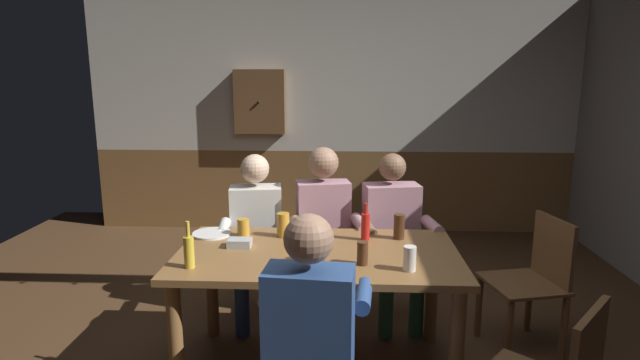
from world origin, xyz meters
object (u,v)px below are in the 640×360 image
object	(u,v)px
bottle_0	(365,226)
pint_glass_1	(362,253)
bottle_1	(189,251)
pint_glass_3	(410,259)
person_2	(393,231)
dining_table	(318,269)
pint_glass_5	(243,228)
person_1	(325,227)
wall_dart_cabinet	(260,102)
person_0	(256,230)
table_candle	(296,255)
pint_glass_0	(399,227)
person_3	(312,322)
plate_0	(212,234)
pint_glass_2	(283,225)
condiment_caddy	(240,243)
chair_empty_near_right	(534,279)
pint_glass_4	(319,250)

from	to	relation	value
bottle_0	pint_glass_1	xyz separation A→B (m)	(-0.03, -0.42, -0.03)
bottle_0	bottle_1	size ratio (longest dim) A/B	0.92
bottle_1	pint_glass_1	size ratio (longest dim) A/B	1.98
pint_glass_3	person_2	bearing A→B (deg)	89.58
dining_table	pint_glass_5	xyz separation A→B (m)	(-0.49, 0.27, 0.17)
person_1	wall_dart_cabinet	size ratio (longest dim) A/B	1.82
pint_glass_3	pint_glass_1	bearing A→B (deg)	163.35
person_0	person_2	bearing A→B (deg)	171.82
table_candle	pint_glass_0	distance (m)	0.75
pint_glass_5	person_3	bearing A→B (deg)	-62.20
person_3	pint_glass_3	bearing A→B (deg)	45.28
plate_0	pint_glass_5	distance (m)	0.22
person_1	pint_glass_2	world-z (taller)	person_1
bottle_0	pint_glass_0	xyz separation A→B (m)	(0.21, 0.04, -0.01)
dining_table	person_1	distance (m)	0.69
pint_glass_1	wall_dart_cabinet	distance (m)	3.21
condiment_caddy	pint_glass_1	size ratio (longest dim) A/B	1.07
person_2	wall_dart_cabinet	world-z (taller)	wall_dart_cabinet
bottle_1	bottle_0	bearing A→B (deg)	27.74
person_3	pint_glass_2	xyz separation A→B (m)	(-0.24, 0.95, 0.17)
person_3	chair_empty_near_right	xyz separation A→B (m)	(1.39, 1.01, -0.19)
dining_table	table_candle	distance (m)	0.25
bottle_0	pint_glass_5	xyz separation A→B (m)	(-0.78, 0.04, -0.03)
chair_empty_near_right	wall_dart_cabinet	size ratio (longest dim) A/B	1.26
dining_table	condiment_caddy	bearing A→B (deg)	172.87
person_0	pint_glass_1	bearing A→B (deg)	121.66
wall_dart_cabinet	chair_empty_near_right	bearing A→B (deg)	-48.32
person_3	pint_glass_3	world-z (taller)	person_3
pint_glass_0	pint_glass_4	distance (m)	0.65
condiment_caddy	bottle_1	size ratio (longest dim) A/B	0.54
person_1	wall_dart_cabinet	bearing A→B (deg)	-80.22
table_candle	bottle_1	bearing A→B (deg)	-168.98
dining_table	person_0	xyz separation A→B (m)	(-0.48, 0.68, 0.02)
person_3	table_candle	world-z (taller)	person_3
person_0	bottle_1	world-z (taller)	person_0
dining_table	person_1	size ratio (longest dim) A/B	1.30
pint_glass_3	wall_dart_cabinet	distance (m)	3.37
dining_table	pint_glass_1	bearing A→B (deg)	-37.22
condiment_caddy	pint_glass_1	bearing A→B (deg)	-19.10
bottle_0	bottle_1	distance (m)	1.09
pint_glass_5	person_2	bearing A→B (deg)	22.78
pint_glass_1	bottle_1	bearing A→B (deg)	-174.62
wall_dart_cabinet	person_1	bearing A→B (deg)	-69.07
person_0	bottle_0	world-z (taller)	person_0
dining_table	pint_glass_3	distance (m)	0.59
pint_glass_1	pint_glass_2	bearing A→B (deg)	136.60
plate_0	bottle_1	xyz separation A→B (m)	(0.03, -0.56, 0.09)
plate_0	pint_glass_0	bearing A→B (deg)	-1.03
bottle_0	pint_glass_3	size ratio (longest dim) A/B	1.78
person_1	pint_glass_1	size ratio (longest dim) A/B	9.71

